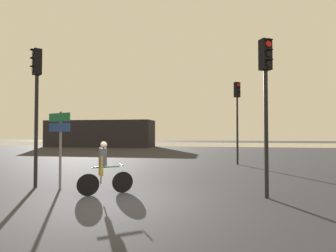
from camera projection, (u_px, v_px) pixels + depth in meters
name	position (u px, v px, depth m)	size (l,w,h in m)	color
ground_plane	(118.00, 203.00, 6.98)	(120.00, 120.00, 0.00)	#28282D
water_strip	(198.00, 144.00, 43.99)	(80.00, 16.00, 0.01)	#9E937F
distant_building	(100.00, 134.00, 36.37)	(14.80, 4.00, 3.63)	black
traffic_light_far_right	(237.00, 108.00, 15.71)	(0.40, 0.42, 4.94)	black
traffic_light_near_right	(266.00, 88.00, 7.64)	(0.40, 0.42, 4.63)	black
traffic_light_near_left	(37.00, 92.00, 9.13)	(0.41, 0.42, 4.82)	black
direction_sign_post	(60.00, 136.00, 8.78)	(1.03, 0.45, 2.60)	slate
cyclist	(104.00, 168.00, 8.03)	(1.44, 0.99, 1.62)	black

